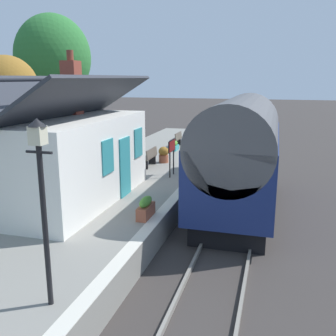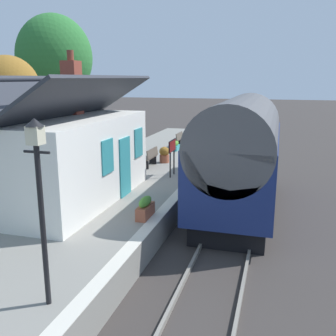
% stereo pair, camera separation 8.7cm
% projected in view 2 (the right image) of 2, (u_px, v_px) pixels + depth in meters
% --- Properties ---
extents(ground_plane, '(160.00, 160.00, 0.00)m').
position_uv_depth(ground_plane, '(218.00, 203.00, 15.65)').
color(ground_plane, '#383330').
extents(platform, '(32.00, 5.81, 0.85)m').
position_uv_depth(platform, '(129.00, 185.00, 16.62)').
color(platform, gray).
rests_on(platform, ground).
extents(platform_edge_coping, '(32.00, 0.36, 0.02)m').
position_uv_depth(platform_edge_coping, '(190.00, 180.00, 15.78)').
color(platform_edge_coping, beige).
rests_on(platform_edge_coping, platform).
extents(rail_near, '(52.00, 0.08, 0.14)m').
position_uv_depth(rail_near, '(258.00, 204.00, 15.20)').
color(rail_near, gray).
rests_on(rail_near, ground).
extents(rail_far, '(52.00, 0.08, 0.14)m').
position_uv_depth(rail_far, '(222.00, 201.00, 15.59)').
color(rail_far, gray).
rests_on(rail_far, ground).
extents(train, '(8.21, 2.73, 4.32)m').
position_uv_depth(train, '(240.00, 154.00, 14.24)').
color(train, black).
rests_on(train, ground).
extents(station_building, '(6.99, 4.35, 5.09)m').
position_uv_depth(station_building, '(59.00, 155.00, 13.13)').
color(station_building, white).
rests_on(station_building, platform).
extents(bench_by_lamp, '(1.40, 0.44, 0.88)m').
position_uv_depth(bench_by_lamp, '(178.00, 139.00, 23.42)').
color(bench_by_lamp, brown).
rests_on(bench_by_lamp, platform).
extents(bench_mid_platform, '(1.41, 0.48, 0.88)m').
position_uv_depth(bench_mid_platform, '(190.00, 134.00, 25.67)').
color(bench_mid_platform, brown).
rests_on(bench_mid_platform, platform).
extents(bench_near_building, '(1.41, 0.45, 0.88)m').
position_uv_depth(bench_near_building, '(150.00, 157.00, 18.16)').
color(bench_near_building, brown).
rests_on(bench_near_building, platform).
extents(planter_bench_right, '(0.52, 0.52, 0.73)m').
position_uv_depth(planter_bench_right, '(191.00, 139.00, 24.28)').
color(planter_bench_right, gray).
rests_on(planter_bench_right, platform).
extents(planter_by_door, '(0.91, 0.32, 0.65)m').
position_uv_depth(planter_by_door, '(145.00, 208.00, 11.54)').
color(planter_by_door, '#9E5138').
rests_on(planter_by_door, platform).
extents(planter_edge_near, '(0.47, 0.47, 0.78)m').
position_uv_depth(planter_edge_near, '(97.00, 159.00, 18.06)').
color(planter_edge_near, black).
rests_on(planter_edge_near, platform).
extents(planter_corner_building, '(0.46, 0.46, 0.74)m').
position_uv_depth(planter_corner_building, '(192.00, 132.00, 26.91)').
color(planter_corner_building, '#9E5138').
rests_on(planter_corner_building, platform).
extents(planter_edge_far, '(0.51, 0.51, 0.84)m').
position_uv_depth(planter_edge_far, '(164.00, 154.00, 19.08)').
color(planter_edge_far, '#9E5138').
rests_on(planter_edge_far, platform).
extents(planter_bench_left, '(0.85, 0.32, 0.55)m').
position_uv_depth(planter_bench_left, '(176.00, 146.00, 22.32)').
color(planter_bench_left, teal).
rests_on(planter_bench_left, platform).
extents(lamp_post_platform, '(0.32, 0.50, 3.48)m').
position_uv_depth(lamp_post_platform, '(39.00, 178.00, 6.63)').
color(lamp_post_platform, black).
rests_on(lamp_post_platform, platform).
extents(station_sign_board, '(0.96, 0.06, 1.57)m').
position_uv_depth(station_sign_board, '(172.00, 149.00, 16.26)').
color(station_sign_board, black).
rests_on(station_sign_board, platform).
extents(tree_behind_building, '(4.95, 5.27, 9.27)m').
position_uv_depth(tree_behind_building, '(54.00, 58.00, 26.41)').
color(tree_behind_building, '#4C3828').
rests_on(tree_behind_building, ground).
extents(tree_far_left, '(3.22, 3.14, 6.13)m').
position_uv_depth(tree_far_left, '(8.00, 88.00, 19.68)').
color(tree_far_left, '#4C3828').
rests_on(tree_far_left, ground).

